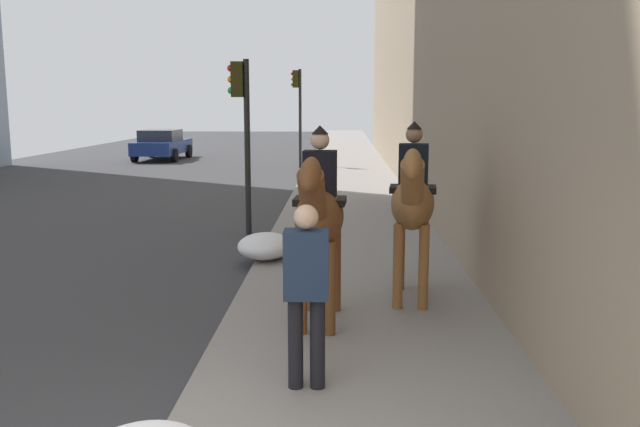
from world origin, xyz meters
TOP-DOWN VIEW (x-y plane):
  - mounted_horse_near at (3.75, -1.17)m, footprint 2.15×0.65m
  - mounted_horse_far at (4.74, -2.35)m, footprint 2.15×0.73m
  - pedestrian_greeting at (1.93, -1.12)m, footprint 0.26×0.40m
  - car_near_lane at (28.02, 7.13)m, footprint 4.41×2.14m
  - traffic_light_near_curb at (9.79, 0.58)m, footprint 0.20×0.44m
  - traffic_light_far_curb at (24.28, 0.39)m, footprint 0.20×0.44m
  - snow_pile_far at (7.14, -0.15)m, footprint 1.20×0.92m

SIDE VIEW (x-z plane):
  - snow_pile_far at x=7.14m, z-range 0.12..0.53m
  - car_near_lane at x=28.02m, z-range 0.02..1.46m
  - pedestrian_greeting at x=1.93m, z-range 0.25..1.95m
  - mounted_horse_near at x=3.75m, z-range 0.26..2.59m
  - mounted_horse_far at x=4.74m, z-range 0.27..2.62m
  - traffic_light_near_curb at x=9.79m, z-range 0.62..4.18m
  - traffic_light_far_curb at x=24.28m, z-range 0.68..4.74m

